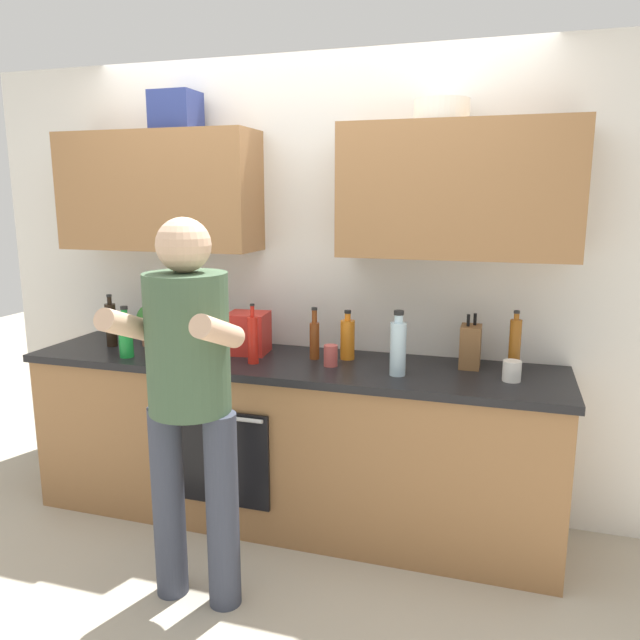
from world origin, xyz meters
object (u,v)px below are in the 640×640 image
(person_standing, at_px, (189,384))
(bottle_soda, at_px, (126,336))
(bottle_soy, at_px, (111,324))
(bottle_syrup, at_px, (515,346))
(bottle_hotsauce, at_px, (253,339))
(bottle_juice, at_px, (348,339))
(bottle_water, at_px, (398,347))
(potted_herb, at_px, (151,322))
(bottle_vinegar, at_px, (314,338))
(cup_ceramic, at_px, (331,356))
(grocery_bag_crisps, at_px, (248,333))
(bottle_wine, at_px, (194,329))
(knife_block, at_px, (470,346))
(mixing_bowl, at_px, (179,347))
(cup_coffee, at_px, (512,371))

(person_standing, distance_m, bottle_soda, 0.91)
(bottle_soy, height_order, bottle_syrup, bottle_syrup)
(bottle_hotsauce, relative_size, bottle_juice, 1.19)
(bottle_soy, distance_m, bottle_syrup, 2.21)
(bottle_water, bearing_deg, potted_herb, 172.92)
(person_standing, xyz_separation_m, bottle_juice, (0.44, 0.90, 0.02))
(bottle_soda, bearing_deg, bottle_vinegar, 15.04)
(cup_ceramic, bearing_deg, person_standing, -118.09)
(bottle_vinegar, relative_size, grocery_bag_crisps, 1.23)
(bottle_juice, height_order, bottle_syrup, bottle_syrup)
(bottle_wine, distance_m, grocery_bag_crisps, 0.38)
(knife_block, relative_size, potted_herb, 1.14)
(bottle_hotsauce, bearing_deg, bottle_wine, 151.50)
(bottle_soda, relative_size, potted_herb, 1.15)
(bottle_vinegar, relative_size, potted_herb, 1.15)
(bottle_wine, height_order, potted_herb, potted_herb)
(bottle_wine, height_order, knife_block, knife_block)
(person_standing, height_order, bottle_wine, person_standing)
(grocery_bag_crisps, bearing_deg, bottle_soda, -154.91)
(bottle_hotsauce, bearing_deg, bottle_water, 0.70)
(bottle_wine, distance_m, mixing_bowl, 0.23)
(bottle_soda, distance_m, bottle_juice, 1.19)
(mixing_bowl, bearing_deg, bottle_wine, 97.92)
(bottle_hotsauce, relative_size, knife_block, 1.14)
(grocery_bag_crisps, bearing_deg, bottle_syrup, 0.05)
(person_standing, distance_m, bottle_syrup, 1.55)
(knife_block, relative_size, grocery_bag_crisps, 1.22)
(bottle_hotsauce, xyz_separation_m, cup_coffee, (1.28, 0.07, -0.08))
(bottle_soy, xyz_separation_m, cup_coffee, (2.20, -0.03, -0.08))
(mixing_bowl, bearing_deg, bottle_soda, -153.22)
(knife_block, bearing_deg, bottle_water, -143.31)
(bottle_wine, distance_m, potted_herb, 0.25)
(bottle_juice, bearing_deg, mixing_bowl, -168.15)
(bottle_soy, distance_m, cup_coffee, 2.21)
(bottle_syrup, relative_size, potted_herb, 1.30)
(bottle_soy, bearing_deg, bottle_hotsauce, -6.29)
(bottle_water, height_order, cup_ceramic, bottle_water)
(bottle_juice, height_order, bottle_vinegar, bottle_vinegar)
(bottle_water, bearing_deg, knife_block, 36.69)
(person_standing, height_order, cup_coffee, person_standing)
(grocery_bag_crisps, bearing_deg, potted_herb, 179.81)
(bottle_water, xyz_separation_m, bottle_soda, (-1.45, -0.10, -0.02))
(mixing_bowl, xyz_separation_m, potted_herb, (-0.26, 0.15, 0.09))
(bottle_water, height_order, mixing_bowl, bottle_water)
(bottle_hotsauce, xyz_separation_m, cup_ceramic, (0.40, 0.07, -0.07))
(person_standing, distance_m, knife_block, 1.41)
(bottle_hotsauce, xyz_separation_m, bottle_vinegar, (0.28, 0.18, -0.02))
(bottle_vinegar, xyz_separation_m, mixing_bowl, (-0.73, -0.14, -0.07))
(bottle_water, distance_m, potted_herb, 1.48)
(person_standing, xyz_separation_m, bottle_soy, (-0.93, 0.77, 0.04))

